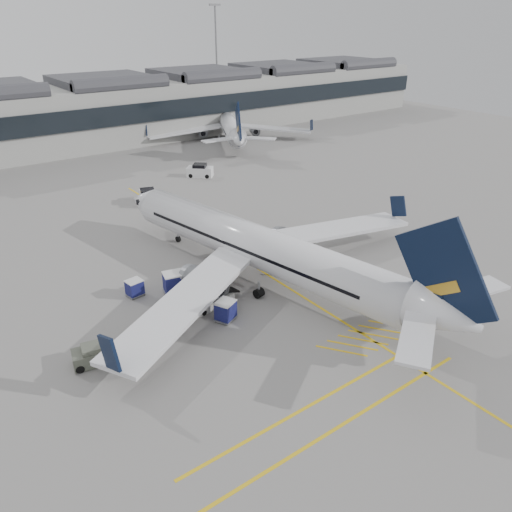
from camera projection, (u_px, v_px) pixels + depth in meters
ground at (216, 340)px, 39.69m from camera, size 220.00×220.00×0.00m
terminal at (0, 120)px, 89.04m from camera, size 200.00×20.45×12.40m
apron_markings at (246, 261)px, 52.26m from camera, size 0.25×60.00×0.01m
airliner_main at (263, 249)px, 47.15m from camera, size 38.26×42.16×11.30m
airliner_far at (229, 125)px, 101.44m from camera, size 30.56×33.71×9.81m
belt_loader at (211, 300)px, 43.99m from camera, size 5.03×2.13×2.01m
baggage_cart_a at (183, 280)px, 46.38m from camera, size 2.02×1.77×1.89m
baggage_cart_b at (226, 310)px, 41.85m from camera, size 2.13×1.99×1.78m
baggage_cart_c at (135, 288)px, 45.51m from camera, size 1.66×1.43×1.58m
baggage_cart_d at (174, 282)px, 45.87m from camera, size 2.27×2.02×2.05m
ramp_agent_a at (191, 272)px, 48.40m from camera, size 0.69×0.60×1.60m
ramp_agent_b at (221, 271)px, 48.20m from camera, size 1.16×1.14×1.89m
pushback_tug at (92, 355)px, 36.73m from camera, size 3.08×2.24×1.56m
safety_cone_nose at (215, 226)px, 60.38m from camera, size 0.33×0.33×0.46m
safety_cone_engine at (323, 259)px, 52.15m from camera, size 0.34×0.34×0.47m
service_van_mid at (148, 197)px, 67.70m from camera, size 3.15×4.35×2.02m
service_van_right at (200, 171)px, 78.88m from camera, size 4.24×4.17×2.04m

